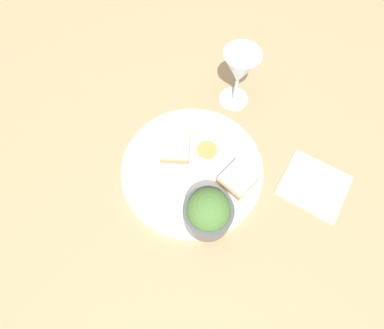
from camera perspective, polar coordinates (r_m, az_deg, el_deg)
name	(u,v)px	position (r m, az deg, el deg)	size (l,w,h in m)	color
ground_plane	(192,170)	(0.72, 0.00, -1.11)	(4.00, 4.00, 0.00)	tan
dinner_plate	(192,169)	(0.71, 0.00, -0.89)	(0.33, 0.33, 0.01)	white
salad_bowl	(208,212)	(0.62, 3.10, -9.04)	(0.10, 0.10, 0.11)	#4C5156
sauce_ramekin	(207,153)	(0.70, 2.82, 2.21)	(0.06, 0.06, 0.04)	white
cheese_toast_near	(175,146)	(0.71, -3.17, 3.51)	(0.11, 0.10, 0.03)	tan
cheese_toast_far	(238,179)	(0.69, 8.72, -2.69)	(0.08, 0.08, 0.03)	tan
wine_glass	(240,70)	(0.74, 9.04, 17.36)	(0.09, 0.09, 0.16)	silver
napkin	(314,185)	(0.75, 22.24, -3.66)	(0.15, 0.16, 0.01)	beige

